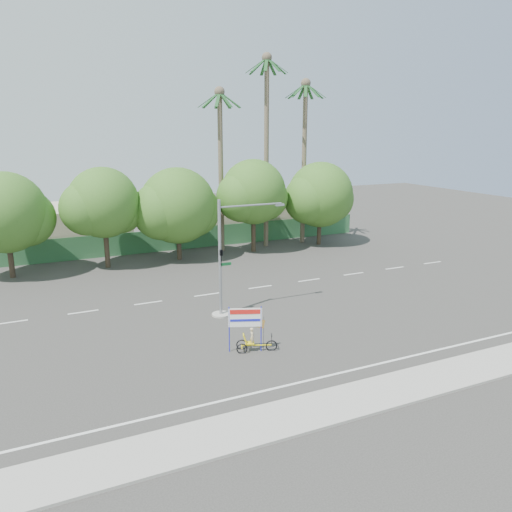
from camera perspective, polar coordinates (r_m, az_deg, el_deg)
name	(u,v)px	position (r m, az deg, el deg)	size (l,w,h in m)	color
ground	(289,332)	(27.92, 3.80, -8.66)	(120.00, 120.00, 0.00)	#33302D
sidewalk_near	(374,395)	(22.27, 13.34, -15.16)	(50.00, 2.40, 0.12)	gray
fence	(179,239)	(46.80, -8.79, 1.93)	(38.00, 0.08, 2.00)	#336B3D
building_left	(60,229)	(49.41, -21.54, 2.93)	(12.00, 8.00, 4.00)	beige
building_right	(240,217)	(53.42, -1.89, 4.49)	(14.00, 8.00, 3.60)	beige
tree_far_left	(5,215)	(41.04, -26.80, 4.19)	(7.14, 6.00, 7.96)	#473828
tree_left	(103,205)	(41.31, -17.10, 5.56)	(6.66, 5.60, 8.07)	#473828
tree_center	(177,208)	(42.58, -9.01, 5.45)	(7.62, 6.40, 7.85)	#473828
tree_right	(253,194)	(44.85, -0.36, 7.06)	(6.90, 5.80, 8.36)	#473828
tree_far_right	(320,197)	(48.21, 7.30, 6.74)	(7.38, 6.20, 7.94)	#473828
palm_tall	(267,134)	(46.72, 1.21, 13.77)	(3.73, 3.79, 17.45)	#70604C
palm_mid	(304,145)	(48.62, 5.55, 12.48)	(3.73, 3.79, 15.45)	#70604C
palm_short	(221,153)	(44.99, -4.08, 11.68)	(3.73, 3.79, 14.45)	#70604C
traffic_signal	(225,268)	(29.50, -3.56, -1.38)	(4.72, 1.10, 7.00)	gray
trike_billboard	(250,333)	(25.23, -0.70, -8.81)	(2.31, 1.10, 2.42)	black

